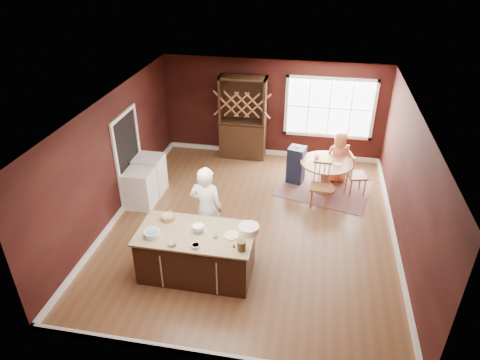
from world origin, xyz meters
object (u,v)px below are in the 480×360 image
baker (206,209)px  washer (140,189)px  kitchen_island (197,254)px  high_chair (296,164)px  hutch (243,118)px  chair_south (320,185)px  chair_north (339,159)px  dining_table (326,170)px  dryer (150,174)px  toddler (296,151)px  chair_east (357,174)px  seated_woman (339,157)px  layer_cake (198,228)px

baker → washer: 2.30m
kitchen_island → high_chair: (1.54, 3.76, 0.05)m
high_chair → hutch: (-1.57, 1.17, 0.65)m
chair_south → chair_north: (0.45, 1.52, -0.04)m
baker → hutch: hutch is taller
dining_table → dryer: bearing=-168.2°
dining_table → chair_south: 0.77m
dining_table → toddler: toddler is taller
kitchen_island → chair_east: bearing=48.9°
dining_table → high_chair: high_chair is taller
kitchen_island → dryer: 3.24m
chair_east → hutch: 3.43m
chair_south → dryer: 4.04m
toddler → washer: 3.90m
seated_woman → dryer: 4.67m
chair_south → washer: bearing=-166.3°
chair_north → toddler: (-1.08, -0.41, 0.33)m
layer_cake → hutch: hutch is taller
kitchen_island → hutch: bearing=90.4°
toddler → dining_table: bearing=-25.0°
high_chair → washer: size_ratio=1.11×
chair_south → toddler: size_ratio=4.04×
chair_east → kitchen_island: bearing=124.2°
seated_woman → chair_north: bearing=-97.2°
seated_woman → toddler: size_ratio=5.09×
dining_table → chair_east: 0.74m
baker → chair_south: bearing=-133.1°
baker → layer_cake: bearing=97.6°
dining_table → chair_east: bearing=-4.2°
baker → layer_cake: (0.04, -0.71, 0.07)m
dryer → chair_north: bearing=20.0°
washer → high_chair: bearing=27.3°
hutch → washer: hutch is taller
baker → washer: (-1.89, 1.21, -0.46)m
layer_cake → chair_east: bearing=48.8°
dryer → baker: bearing=-44.4°
toddler → seated_woman: bearing=8.4°
seated_woman → washer: 4.90m
hutch → chair_east: bearing=-26.1°
kitchen_island → chair_east: chair_east is taller
dining_table → high_chair: bearing=160.3°
seated_woman → dryer: (-4.46, -1.38, -0.20)m
chair_east → dryer: 4.96m
dining_table → layer_cake: (-2.22, -3.44, 0.44)m
layer_cake → toddler: bearing=68.7°
dryer → chair_south: bearing=1.5°
washer → baker: bearing=-32.7°
chair_north → high_chair: 1.17m
chair_east → dining_table: bearing=71.1°
dining_table → chair_north: chair_north is taller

